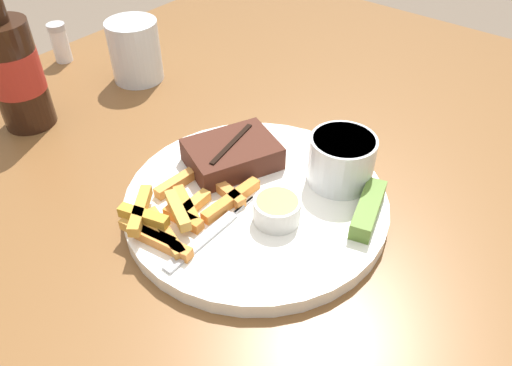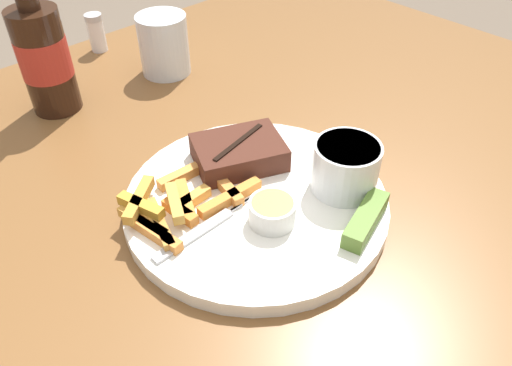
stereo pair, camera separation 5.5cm
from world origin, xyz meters
TOP-DOWN VIEW (x-y plane):
  - dining_table at (0.00, 0.00)m, footprint 1.30×1.08m
  - dinner_plate at (0.00, 0.00)m, footprint 0.30×0.30m
  - steak_portion at (0.03, 0.06)m, footprint 0.13×0.11m
  - fries_pile at (-0.08, 0.04)m, footprint 0.15×0.10m
  - coleslaw_cup at (0.08, -0.06)m, footprint 0.08×0.08m
  - dipping_sauce_cup at (-0.01, -0.04)m, footprint 0.05×0.05m
  - pickle_spear at (0.05, -0.11)m, footprint 0.09×0.04m
  - fork_utensil at (-0.08, -0.00)m, footprint 0.13×0.01m
  - beer_bottle at (-0.06, 0.36)m, footprint 0.07×0.07m
  - drinking_glass at (0.12, 0.34)m, footprint 0.08×0.08m
  - salt_shaker at (0.08, 0.49)m, footprint 0.03×0.03m

SIDE VIEW (x-z plane):
  - dining_table at x=0.00m, z-range 0.30..1.07m
  - dinner_plate at x=0.00m, z-range 0.77..0.78m
  - fork_utensil at x=-0.08m, z-range 0.78..0.79m
  - fries_pile at x=-0.08m, z-range 0.78..0.80m
  - pickle_spear at x=0.05m, z-range 0.78..0.80m
  - steak_portion at x=0.03m, z-range 0.78..0.81m
  - salt_shaker at x=0.08m, z-range 0.77..0.83m
  - dipping_sauce_cup at x=-0.01m, z-range 0.79..0.81m
  - drinking_glass at x=0.12m, z-range 0.77..0.86m
  - coleslaw_cup at x=0.08m, z-range 0.79..0.85m
  - beer_bottle at x=-0.06m, z-range 0.73..0.97m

